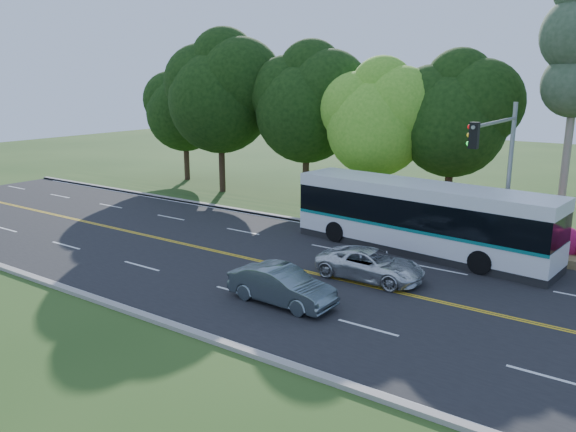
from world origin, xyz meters
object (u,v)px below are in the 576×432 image
Objects in this scene: traffic_signal at (500,160)px; transit_bus at (420,218)px; suv at (370,264)px; sedan at (282,285)px.

traffic_signal reaches higher than transit_bus.
transit_bus is at bearing 178.67° from traffic_signal.
transit_bus reaches higher than suv.
traffic_signal reaches higher than sedan.
traffic_signal is 10.89m from sedan.
transit_bus is at bearing -2.94° from suv.
suv is (-0.16, -4.74, -1.00)m from transit_bus.
sedan reaches higher than suv.
sedan is (-5.04, -8.80, -3.97)m from traffic_signal.
transit_bus reaches higher than sedan.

